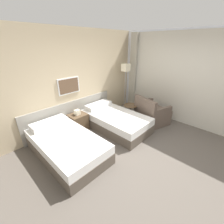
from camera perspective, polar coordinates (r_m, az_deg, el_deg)
ground_plane at (r=3.65m, az=11.62°, el=-15.38°), size 16.00×16.00×0.00m
wall_headboard at (r=4.51m, az=-12.51°, el=11.15°), size 10.00×0.10×2.70m
wall_window at (r=4.92m, az=27.35°, el=10.62°), size 0.21×4.76×2.70m
bed_near_door at (r=3.59m, az=-17.00°, el=-11.93°), size 1.08×1.95×0.59m
bed_near_window at (r=4.42m, az=1.14°, el=-3.25°), size 1.08×1.95×0.59m
nightstand at (r=4.44m, az=-12.73°, el=-3.64°), size 0.47×0.43×0.62m
floor_lamp at (r=5.27m, az=5.18°, el=14.82°), size 0.24×0.24×1.69m
side_table at (r=4.90m, az=7.05°, el=1.01°), size 0.45×0.45×0.51m
armchair at (r=4.87m, az=14.76°, el=-0.76°), size 1.00×1.06×0.86m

